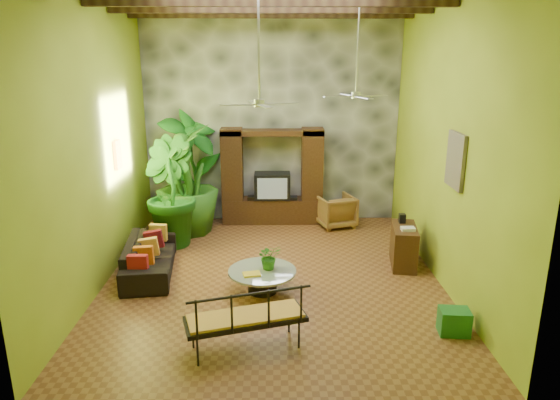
{
  "coord_description": "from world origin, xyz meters",
  "views": [
    {
      "loc": [
        -0.0,
        -8.45,
        3.94
      ],
      "look_at": [
        0.14,
        0.2,
        1.41
      ],
      "focal_mm": 32.0,
      "sensor_mm": 36.0,
      "label": 1
    }
  ],
  "objects_px": {
    "tall_plant_c": "(187,180)",
    "iron_bench": "(245,317)",
    "wicker_armchair": "(336,211)",
    "coffee_table": "(262,278)",
    "entertainment_center": "(272,184)",
    "ceiling_fan_front": "(259,90)",
    "ceiling_fan_back": "(356,84)",
    "sofa": "(150,257)",
    "green_bin": "(454,322)",
    "tall_plant_a": "(193,165)",
    "tall_plant_b": "(168,192)",
    "side_console": "(404,246)"
  },
  "relations": [
    {
      "from": "entertainment_center",
      "to": "sofa",
      "type": "height_order",
      "value": "entertainment_center"
    },
    {
      "from": "ceiling_fan_front",
      "to": "green_bin",
      "type": "bearing_deg",
      "value": -29.2
    },
    {
      "from": "tall_plant_b",
      "to": "tall_plant_a",
      "type": "bearing_deg",
      "value": 77.64
    },
    {
      "from": "sofa",
      "to": "tall_plant_a",
      "type": "relative_size",
      "value": 0.75
    },
    {
      "from": "tall_plant_a",
      "to": "coffee_table",
      "type": "bearing_deg",
      "value": -65.59
    },
    {
      "from": "sofa",
      "to": "tall_plant_a",
      "type": "distance_m",
      "value": 3.14
    },
    {
      "from": "entertainment_center",
      "to": "ceiling_fan_back",
      "type": "relative_size",
      "value": 1.29
    },
    {
      "from": "entertainment_center",
      "to": "side_console",
      "type": "height_order",
      "value": "entertainment_center"
    },
    {
      "from": "ceiling_fan_back",
      "to": "coffee_table",
      "type": "xyz_separation_m",
      "value": [
        -1.78,
        -1.8,
        -3.15
      ]
    },
    {
      "from": "tall_plant_c",
      "to": "iron_bench",
      "type": "distance_m",
      "value": 5.15
    },
    {
      "from": "ceiling_fan_back",
      "to": "tall_plant_c",
      "type": "height_order",
      "value": "ceiling_fan_back"
    },
    {
      "from": "sofa",
      "to": "wicker_armchair",
      "type": "distance_m",
      "value": 4.59
    },
    {
      "from": "wicker_armchair",
      "to": "tall_plant_c",
      "type": "height_order",
      "value": "tall_plant_c"
    },
    {
      "from": "tall_plant_b",
      "to": "side_console",
      "type": "height_order",
      "value": "tall_plant_b"
    },
    {
      "from": "wicker_armchair",
      "to": "sofa",
      "type": "bearing_deg",
      "value": 16.27
    },
    {
      "from": "iron_bench",
      "to": "green_bin",
      "type": "relative_size",
      "value": 4.03
    },
    {
      "from": "iron_bench",
      "to": "side_console",
      "type": "bearing_deg",
      "value": 28.55
    },
    {
      "from": "sofa",
      "to": "coffee_table",
      "type": "distance_m",
      "value": 2.28
    },
    {
      "from": "wicker_armchair",
      "to": "side_console",
      "type": "bearing_deg",
      "value": 96.1
    },
    {
      "from": "iron_bench",
      "to": "side_console",
      "type": "relative_size",
      "value": 1.78
    },
    {
      "from": "tall_plant_a",
      "to": "side_console",
      "type": "bearing_deg",
      "value": -31.04
    },
    {
      "from": "tall_plant_a",
      "to": "wicker_armchair",
      "type": "bearing_deg",
      "value": -5.64
    },
    {
      "from": "ceiling_fan_back",
      "to": "entertainment_center",
      "type": "bearing_deg",
      "value": 129.57
    },
    {
      "from": "tall_plant_c",
      "to": "coffee_table",
      "type": "xyz_separation_m",
      "value": [
        1.74,
        -3.06,
        -0.99
      ]
    },
    {
      "from": "green_bin",
      "to": "coffee_table",
      "type": "bearing_deg",
      "value": 153.85
    },
    {
      "from": "tall_plant_c",
      "to": "iron_bench",
      "type": "xyz_separation_m",
      "value": [
        1.54,
        -4.86,
        -0.71
      ]
    },
    {
      "from": "coffee_table",
      "to": "side_console",
      "type": "distance_m",
      "value": 2.93
    },
    {
      "from": "green_bin",
      "to": "iron_bench",
      "type": "bearing_deg",
      "value": -172.26
    },
    {
      "from": "tall_plant_c",
      "to": "wicker_armchair",
      "type": "bearing_deg",
      "value": 6.03
    },
    {
      "from": "ceiling_fan_front",
      "to": "green_bin",
      "type": "xyz_separation_m",
      "value": [
        2.85,
        -1.59,
        -3.21
      ]
    },
    {
      "from": "ceiling_fan_back",
      "to": "tall_plant_b",
      "type": "distance_m",
      "value": 4.44
    },
    {
      "from": "ceiling_fan_back",
      "to": "iron_bench",
      "type": "distance_m",
      "value": 5.01
    },
    {
      "from": "ceiling_fan_back",
      "to": "tall_plant_c",
      "type": "xyz_separation_m",
      "value": [
        -3.52,
        1.25,
        -2.16
      ]
    },
    {
      "from": "coffee_table",
      "to": "green_bin",
      "type": "height_order",
      "value": "coffee_table"
    },
    {
      "from": "side_console",
      "to": "tall_plant_b",
      "type": "bearing_deg",
      "value": 174.36
    },
    {
      "from": "ceiling_fan_front",
      "to": "sofa",
      "type": "xyz_separation_m",
      "value": [
        -2.1,
        0.64,
        -3.09
      ]
    },
    {
      "from": "entertainment_center",
      "to": "tall_plant_c",
      "type": "height_order",
      "value": "tall_plant_c"
    },
    {
      "from": "entertainment_center",
      "to": "wicker_armchair",
      "type": "relative_size",
      "value": 2.9
    },
    {
      "from": "sofa",
      "to": "tall_plant_c",
      "type": "bearing_deg",
      "value": -16.51
    },
    {
      "from": "wicker_armchair",
      "to": "side_console",
      "type": "xyz_separation_m",
      "value": [
        1.03,
        -2.32,
        0.01
      ]
    },
    {
      "from": "sofa",
      "to": "coffee_table",
      "type": "relative_size",
      "value": 1.83
    },
    {
      "from": "wicker_armchair",
      "to": "coffee_table",
      "type": "height_order",
      "value": "wicker_armchair"
    },
    {
      "from": "entertainment_center",
      "to": "ceiling_fan_front",
      "type": "height_order",
      "value": "ceiling_fan_front"
    },
    {
      "from": "tall_plant_a",
      "to": "green_bin",
      "type": "xyz_separation_m",
      "value": [
        4.53,
        -5.14,
        -1.23
      ]
    },
    {
      "from": "tall_plant_a",
      "to": "iron_bench",
      "type": "xyz_separation_m",
      "value": [
        1.51,
        -5.55,
        -0.89
      ]
    },
    {
      "from": "coffee_table",
      "to": "tall_plant_b",
      "type": "bearing_deg",
      "value": 130.89
    },
    {
      "from": "ceiling_fan_front",
      "to": "ceiling_fan_back",
      "type": "distance_m",
      "value": 2.41
    },
    {
      "from": "ceiling_fan_front",
      "to": "tall_plant_c",
      "type": "bearing_deg",
      "value": 121.08
    },
    {
      "from": "sofa",
      "to": "tall_plant_a",
      "type": "bearing_deg",
      "value": -14.95
    },
    {
      "from": "coffee_table",
      "to": "tall_plant_a",
      "type": "bearing_deg",
      "value": 114.41
    }
  ]
}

